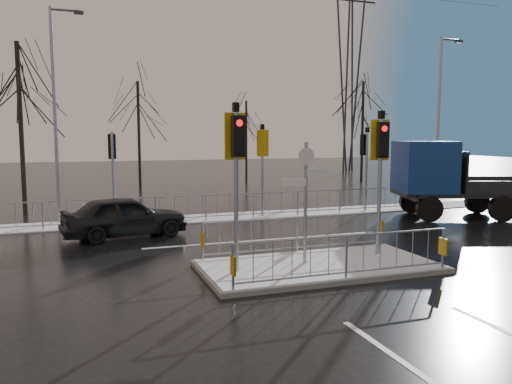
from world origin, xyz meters
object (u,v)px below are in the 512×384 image
object	(u,v)px
street_lamp_right	(440,115)
street_lamp_left	(57,107)
flatbed_truck	(447,177)
car_far_lane	(125,216)
traffic_island	(318,254)

from	to	relation	value
street_lamp_right	street_lamp_left	distance (m)	17.03
flatbed_truck	street_lamp_right	bearing A→B (deg)	56.81
street_lamp_right	street_lamp_left	bearing A→B (deg)	176.63
car_far_lane	flatbed_truck	world-z (taller)	flatbed_truck
street_lamp_left	car_far_lane	bearing A→B (deg)	-59.71
traffic_island	street_lamp_right	distance (m)	14.14
flatbed_truck	street_lamp_right	size ratio (longest dim) A/B	0.91
street_lamp_left	flatbed_truck	bearing A→B (deg)	-14.41
flatbed_truck	street_lamp_right	distance (m)	4.38
car_far_lane	traffic_island	bearing A→B (deg)	-154.67
street_lamp_left	traffic_island	bearing A→B (deg)	-55.93
traffic_island	car_far_lane	world-z (taller)	traffic_island
car_far_lane	street_lamp_left	xyz separation A→B (m)	(-2.13, 3.65, 3.79)
car_far_lane	street_lamp_right	bearing A→B (deg)	-90.84
traffic_island	flatbed_truck	world-z (taller)	traffic_island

